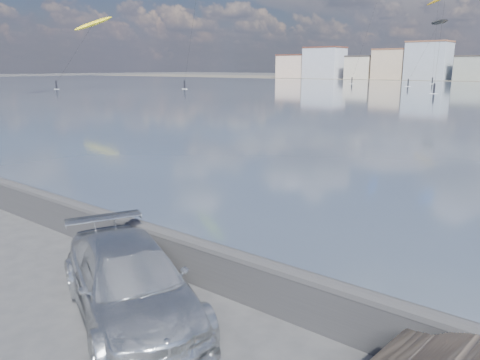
% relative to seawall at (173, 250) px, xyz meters
% --- Properties ---
extents(ground, '(700.00, 700.00, 0.00)m').
position_rel_seawall_xyz_m(ground, '(0.00, -2.70, -0.58)').
color(ground, '#333335').
rests_on(ground, ground).
extents(seawall, '(400.00, 0.36, 1.08)m').
position_rel_seawall_xyz_m(seawall, '(0.00, 0.00, 0.00)').
color(seawall, '#28282B').
rests_on(seawall, ground).
extents(car_silver, '(5.45, 3.97, 1.47)m').
position_rel_seawall_xyz_m(car_silver, '(0.84, -1.92, 0.15)').
color(car_silver, silver).
rests_on(car_silver, ground).
extents(kitesurfer_1, '(6.66, 13.55, 16.73)m').
position_rel_seawall_xyz_m(kitesurfer_1, '(-87.86, 59.02, 13.79)').
color(kitesurfer_1, yellow).
rests_on(kitesurfer_1, ground).
extents(kitesurfer_11, '(5.09, 18.09, 17.97)m').
position_rel_seawall_xyz_m(kitesurfer_11, '(-32.67, 128.87, 15.78)').
color(kitesurfer_11, black).
rests_on(kitesurfer_11, ground).
extents(kitesurfer_15, '(8.57, 13.42, 27.01)m').
position_rel_seawall_xyz_m(kitesurfer_15, '(-39.73, 149.67, 23.95)').
color(kitesurfer_15, '#BF8C19').
rests_on(kitesurfer_15, ground).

